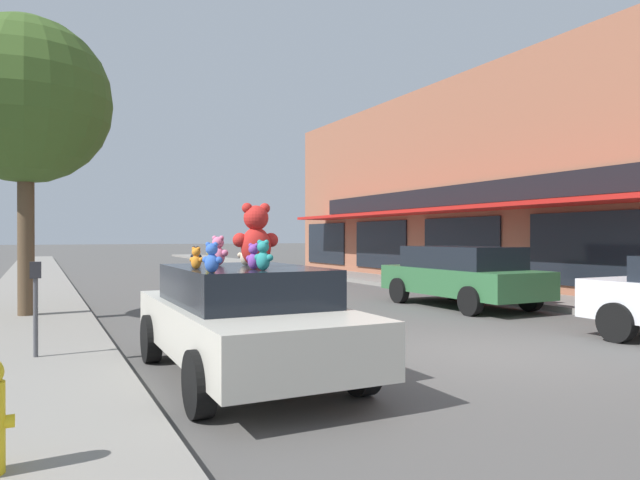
{
  "coord_description": "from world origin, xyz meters",
  "views": [
    {
      "loc": [
        -5.85,
        -6.56,
        1.74
      ],
      "look_at": [
        -0.68,
        3.89,
        1.67
      ],
      "focal_mm": 32.0,
      "sensor_mm": 36.0,
      "label": 1
    }
  ],
  "objects_px": {
    "teddy_bear_teal": "(263,256)",
    "parked_car_far_center": "(461,274)",
    "plush_art_car": "(244,317)",
    "teddy_bear_orange": "(196,258)",
    "teddy_bear_purple": "(254,257)",
    "teddy_bear_cream": "(246,254)",
    "teddy_bear_black": "(196,255)",
    "teddy_bear_blue": "(212,258)",
    "teddy_bear_yellow": "(210,258)",
    "parking_meter": "(36,296)",
    "teddy_bear_pink": "(218,251)",
    "street_tree": "(26,101)",
    "teddy_bear_giant": "(256,236)"
  },
  "relations": [
    {
      "from": "teddy_bear_cream",
      "to": "teddy_bear_black",
      "type": "height_order",
      "value": "teddy_bear_cream"
    },
    {
      "from": "teddy_bear_teal",
      "to": "teddy_bear_pink",
      "type": "height_order",
      "value": "teddy_bear_pink"
    },
    {
      "from": "teddy_bear_teal",
      "to": "teddy_bear_blue",
      "type": "bearing_deg",
      "value": 74.43
    },
    {
      "from": "teddy_bear_purple",
      "to": "parked_car_far_center",
      "type": "height_order",
      "value": "teddy_bear_purple"
    },
    {
      "from": "plush_art_car",
      "to": "teddy_bear_black",
      "type": "relative_size",
      "value": 17.77
    },
    {
      "from": "teddy_bear_blue",
      "to": "parked_car_far_center",
      "type": "bearing_deg",
      "value": -97.33
    },
    {
      "from": "teddy_bear_purple",
      "to": "teddy_bear_teal",
      "type": "bearing_deg",
      "value": 151.59
    },
    {
      "from": "teddy_bear_orange",
      "to": "teddy_bear_teal",
      "type": "height_order",
      "value": "teddy_bear_teal"
    },
    {
      "from": "teddy_bear_purple",
      "to": "parking_meter",
      "type": "height_order",
      "value": "teddy_bear_purple"
    },
    {
      "from": "teddy_bear_teal",
      "to": "parked_car_far_center",
      "type": "relative_size",
      "value": 0.08
    },
    {
      "from": "plush_art_car",
      "to": "teddy_bear_giant",
      "type": "relative_size",
      "value": 5.5
    },
    {
      "from": "plush_art_car",
      "to": "teddy_bear_giant",
      "type": "distance_m",
      "value": 1.02
    },
    {
      "from": "teddy_bear_teal",
      "to": "teddy_bear_purple",
      "type": "xyz_separation_m",
      "value": [
        -0.02,
        0.24,
        -0.02
      ]
    },
    {
      "from": "teddy_bear_pink",
      "to": "teddy_bear_cream",
      "type": "bearing_deg",
      "value": -149.89
    },
    {
      "from": "parking_meter",
      "to": "teddy_bear_cream",
      "type": "bearing_deg",
      "value": -29.49
    },
    {
      "from": "parked_car_far_center",
      "to": "parking_meter",
      "type": "bearing_deg",
      "value": -164.53
    },
    {
      "from": "teddy_bear_yellow",
      "to": "parking_meter",
      "type": "distance_m",
      "value": 2.64
    },
    {
      "from": "teddy_bear_teal",
      "to": "parked_car_far_center",
      "type": "distance_m",
      "value": 8.85
    },
    {
      "from": "plush_art_car",
      "to": "parking_meter",
      "type": "distance_m",
      "value": 2.9
    },
    {
      "from": "teddy_bear_pink",
      "to": "teddy_bear_black",
      "type": "distance_m",
      "value": 0.59
    },
    {
      "from": "teddy_bear_orange",
      "to": "parking_meter",
      "type": "xyz_separation_m",
      "value": [
        -1.67,
        1.95,
        -0.54
      ]
    },
    {
      "from": "teddy_bear_yellow",
      "to": "teddy_bear_teal",
      "type": "distance_m",
      "value": 0.88
    },
    {
      "from": "teddy_bear_teal",
      "to": "teddy_bear_black",
      "type": "distance_m",
      "value": 1.87
    },
    {
      "from": "teddy_bear_teal",
      "to": "street_tree",
      "type": "height_order",
      "value": "street_tree"
    },
    {
      "from": "teddy_bear_orange",
      "to": "teddy_bear_blue",
      "type": "bearing_deg",
      "value": 139.36
    },
    {
      "from": "plush_art_car",
      "to": "teddy_bear_orange",
      "type": "xyz_separation_m",
      "value": [
        -0.65,
        -0.22,
        0.75
      ]
    },
    {
      "from": "teddy_bear_teal",
      "to": "teddy_bear_pink",
      "type": "distance_m",
      "value": 1.3
    },
    {
      "from": "teddy_bear_cream",
      "to": "street_tree",
      "type": "xyz_separation_m",
      "value": [
        -2.65,
        6.0,
        2.98
      ]
    },
    {
      "from": "teddy_bear_giant",
      "to": "teddy_bear_blue",
      "type": "xyz_separation_m",
      "value": [
        -0.83,
        -0.96,
        -0.23
      ]
    },
    {
      "from": "teddy_bear_teal",
      "to": "teddy_bear_purple",
      "type": "height_order",
      "value": "teddy_bear_teal"
    },
    {
      "from": "teddy_bear_teal",
      "to": "teddy_bear_black",
      "type": "bearing_deg",
      "value": -21.82
    },
    {
      "from": "teddy_bear_giant",
      "to": "teddy_bear_pink",
      "type": "distance_m",
      "value": 0.63
    },
    {
      "from": "teddy_bear_purple",
      "to": "plush_art_car",
      "type": "bearing_deg",
      "value": -41.56
    },
    {
      "from": "teddy_bear_orange",
      "to": "teddy_bear_blue",
      "type": "relative_size",
      "value": 0.8
    },
    {
      "from": "teddy_bear_teal",
      "to": "parking_meter",
      "type": "bearing_deg",
      "value": 10.8
    },
    {
      "from": "teddy_bear_cream",
      "to": "teddy_bear_blue",
      "type": "relative_size",
      "value": 0.99
    },
    {
      "from": "teddy_bear_cream",
      "to": "teddy_bear_blue",
      "type": "distance_m",
      "value": 1.57
    },
    {
      "from": "teddy_bear_yellow",
      "to": "plush_art_car",
      "type": "bearing_deg",
      "value": 149.11
    },
    {
      "from": "teddy_bear_yellow",
      "to": "parking_meter",
      "type": "bearing_deg",
      "value": -77.79
    },
    {
      "from": "teddy_bear_cream",
      "to": "teddy_bear_purple",
      "type": "xyz_separation_m",
      "value": [
        -0.22,
        -0.92,
        -0.01
      ]
    },
    {
      "from": "plush_art_car",
      "to": "teddy_bear_black",
      "type": "xyz_separation_m",
      "value": [
        -0.34,
        1.03,
        0.74
      ]
    },
    {
      "from": "teddy_bear_teal",
      "to": "teddy_bear_blue",
      "type": "distance_m",
      "value": 0.65
    },
    {
      "from": "plush_art_car",
      "to": "teddy_bear_cream",
      "type": "bearing_deg",
      "value": 67.29
    },
    {
      "from": "teddy_bear_yellow",
      "to": "street_tree",
      "type": "distance_m",
      "value": 7.35
    },
    {
      "from": "plush_art_car",
      "to": "teddy_bear_blue",
      "type": "xyz_separation_m",
      "value": [
        -0.68,
        -1.0,
        0.78
      ]
    },
    {
      "from": "teddy_bear_teal",
      "to": "street_tree",
      "type": "distance_m",
      "value": 8.14
    },
    {
      "from": "plush_art_car",
      "to": "parked_car_far_center",
      "type": "xyz_separation_m",
      "value": [
        7.1,
        4.34,
        0.08
      ]
    },
    {
      "from": "teddy_bear_giant",
      "to": "teddy_bear_blue",
      "type": "bearing_deg",
      "value": 57.75
    },
    {
      "from": "teddy_bear_orange",
      "to": "teddy_bear_teal",
      "type": "xyz_separation_m",
      "value": [
        0.6,
        -0.6,
        0.04
      ]
    },
    {
      "from": "plush_art_car",
      "to": "teddy_bear_purple",
      "type": "distance_m",
      "value": 0.97
    }
  ]
}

